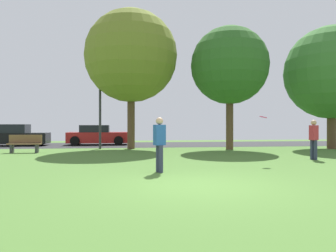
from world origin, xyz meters
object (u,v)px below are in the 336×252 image
at_px(birch_tree_lone, 332,73).
at_px(street_lamp_post, 100,110).
at_px(person_catcher, 314,138).
at_px(parked_car_black, 15,136).
at_px(oak_tree_center, 230,66).
at_px(frisbee_disc, 263,117).
at_px(oak_tree_right, 131,56).
at_px(parked_car_red, 97,136).
at_px(person_thrower, 159,142).
at_px(park_bench, 25,144).

height_order(birch_tree_lone, street_lamp_post, birch_tree_lone).
distance_m(person_catcher, parked_car_black, 18.56).
relative_size(parked_car_black, street_lamp_post, 0.95).
height_order(oak_tree_center, frisbee_disc, oak_tree_center).
bearing_deg(oak_tree_center, birch_tree_lone, -2.97).
bearing_deg(oak_tree_right, parked_car_red, 117.98).
height_order(person_thrower, parked_car_black, person_thrower).
bearing_deg(person_catcher, street_lamp_post, -61.26).
bearing_deg(parked_car_red, park_bench, -115.90).
distance_m(person_catcher, frisbee_disc, 2.94).
height_order(birch_tree_lone, person_thrower, birch_tree_lone).
bearing_deg(oak_tree_right, park_bench, -158.92).
relative_size(person_thrower, parked_car_black, 0.38).
distance_m(frisbee_disc, parked_car_black, 17.30).
bearing_deg(frisbee_disc, person_thrower, -157.44).
bearing_deg(parked_car_black, frisbee_disc, -44.48).
xyz_separation_m(park_bench, street_lamp_post, (3.57, 2.21, 1.79)).
relative_size(birch_tree_lone, parked_car_black, 1.69).
xyz_separation_m(oak_tree_right, birch_tree_lone, (11.71, -1.48, -0.96)).
relative_size(oak_tree_center, park_bench, 4.41).
distance_m(person_thrower, parked_car_red, 14.40).
bearing_deg(parked_car_black, birch_tree_lone, -15.57).
height_order(oak_tree_right, parked_car_black, oak_tree_right).
bearing_deg(street_lamp_post, oak_tree_right, -4.45).
bearing_deg(frisbee_disc, person_catcher, 22.56).
bearing_deg(oak_tree_center, park_bench, -175.27).
bearing_deg(parked_car_red, oak_tree_right, -62.02).
height_order(person_catcher, frisbee_disc, frisbee_disc).
xyz_separation_m(frisbee_disc, parked_car_black, (-12.32, 12.10, -1.04)).
distance_m(person_catcher, parked_car_red, 14.81).
bearing_deg(birch_tree_lone, oak_tree_center, 177.03).
bearing_deg(parked_car_black, person_catcher, -36.40).
distance_m(oak_tree_center, parked_car_black, 14.87).
height_order(oak_tree_center, person_thrower, oak_tree_center).
distance_m(oak_tree_center, park_bench, 11.84).
xyz_separation_m(oak_tree_right, person_catcher, (7.21, -7.07, -4.55)).
relative_size(parked_car_black, park_bench, 2.67).
distance_m(parked_car_black, park_bench, 6.46).
bearing_deg(birch_tree_lone, oak_tree_right, 172.81).
distance_m(person_thrower, frisbee_disc, 4.35).
height_order(oak_tree_right, birch_tree_lone, oak_tree_right).
height_order(frisbee_disc, parked_car_black, frisbee_disc).
bearing_deg(parked_car_black, park_bench, -68.56).
relative_size(parked_car_red, street_lamp_post, 0.92).
relative_size(person_catcher, frisbee_disc, 4.64).
xyz_separation_m(oak_tree_right, person_thrower, (0.64, -9.80, -4.53)).
bearing_deg(birch_tree_lone, person_thrower, -143.06).
height_order(frisbee_disc, street_lamp_post, street_lamp_post).
distance_m(park_bench, street_lamp_post, 4.56).
bearing_deg(street_lamp_post, parked_car_black, 147.36).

